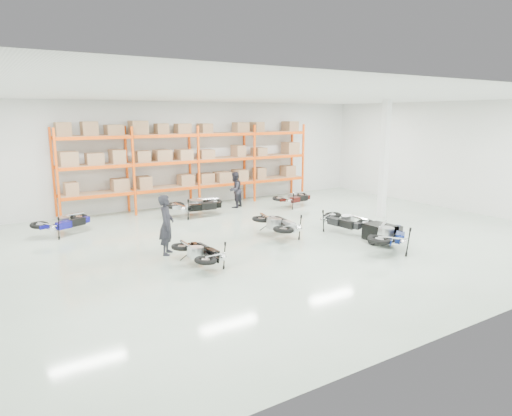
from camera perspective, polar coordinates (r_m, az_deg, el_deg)
room at (r=14.35m, az=3.12°, el=4.80°), size 18.00×18.00×18.00m
pallet_rack at (r=19.93m, az=-7.76°, el=6.62°), size 11.28×0.98×3.62m
structural_column at (r=18.19m, az=15.72°, el=5.81°), size 0.25×0.25×4.50m
moto_blue_centre at (r=14.05m, az=16.38°, el=-2.67°), size 2.12×1.97×1.26m
moto_silver_left at (r=14.80m, az=2.79°, el=-1.57°), size 1.17×1.99×1.22m
moto_black_far_left at (r=12.02m, az=-7.00°, el=-5.08°), size 0.87×1.70×1.08m
moto_touring_right at (r=15.70m, az=10.96°, el=-1.14°), size 1.01×1.83×1.15m
trailer at (r=14.66m, az=15.21°, el=-2.99°), size 0.77×1.46×0.61m
moto_back_a at (r=16.50m, az=-22.94°, el=-1.28°), size 1.93×1.46×1.12m
moto_back_b at (r=18.11m, az=-7.74°, el=0.78°), size 1.95×1.03×1.23m
moto_back_c at (r=18.05m, az=-7.35°, el=0.75°), size 2.01×1.19×1.23m
moto_back_d at (r=19.87m, az=4.71°, el=1.57°), size 1.72×1.00×1.06m
person_left at (r=13.24m, az=-11.13°, el=-2.07°), size 0.69×0.75×1.73m
person_back at (r=19.65m, az=-2.66°, el=2.29°), size 0.95×0.89×1.55m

